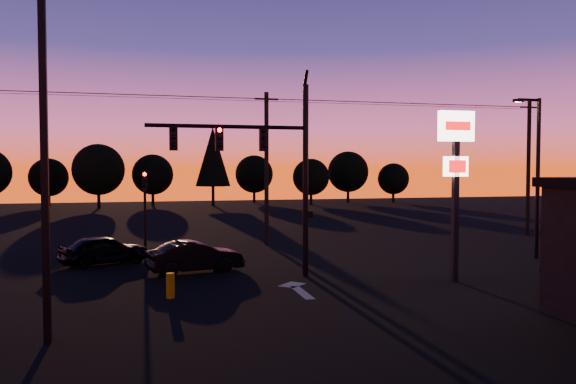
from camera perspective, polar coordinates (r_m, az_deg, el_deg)
name	(u,v)px	position (r m, az deg, el deg)	size (l,w,h in m)	color
ground	(296,300)	(19.67, 0.82, -10.88)	(120.00, 120.00, 0.00)	black
lane_arrow	(297,289)	(21.37, 0.94, -9.79)	(1.20, 3.10, 0.01)	beige
traffic_signal_mast	(268,158)	(23.00, -2.03, 3.44)	(6.79, 0.52, 8.58)	black
secondary_signal	(145,200)	(30.00, -14.33, -0.83)	(0.30, 0.31, 4.35)	black
parking_lot_light	(44,139)	(15.68, -23.54, 4.93)	(1.25, 0.30, 9.14)	black
pylon_sign	(456,159)	(23.32, 16.68, 3.27)	(1.50, 0.28, 6.80)	black
streetlight	(536,170)	(30.55, 23.92, 2.02)	(1.55, 0.35, 8.00)	black
utility_pole_1	(267,167)	(33.22, -2.20, 2.54)	(1.40, 0.26, 9.00)	black
utility_pole_2	(528,167)	(41.00, 23.23, 2.33)	(1.40, 0.26, 9.00)	black
power_wires	(266,100)	(33.47, -2.21, 9.36)	(36.00, 1.22, 0.07)	black
bollard	(170,286)	(20.23, -11.86, -9.29)	(0.29, 0.29, 0.88)	#B27C00
tree_1	(49,177)	(72.32, -23.15, 1.37)	(4.54, 4.54, 5.71)	black
tree_2	(98,170)	(66.66, -18.71, 2.17)	(5.77, 5.78, 7.26)	black
tree_3	(153,175)	(70.48, -13.58, 1.73)	(4.95, 4.95, 6.22)	black
tree_4	(213,157)	(67.96, -7.64, 3.59)	(4.18, 4.18, 9.50)	black
tree_5	(254,174)	(73.82, -3.46, 1.83)	(4.95, 4.95, 6.22)	black
tree_6	(311,177)	(69.43, 2.35, 1.53)	(4.54, 4.54, 5.71)	black
tree_7	(348,172)	(74.19, 6.13, 2.06)	(5.36, 5.36, 6.74)	black
tree_8	(393,179)	(75.61, 10.65, 1.33)	(4.12, 4.12, 5.19)	black
car_left	(105,250)	(27.91, -18.13, -5.59)	(1.63, 4.06, 1.38)	black
car_mid	(195,257)	(24.91, -9.38, -6.50)	(1.43, 4.11, 1.35)	black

